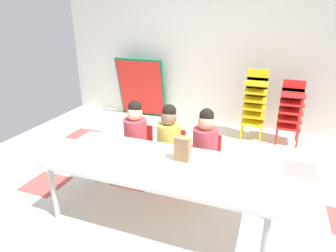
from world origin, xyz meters
name	(u,v)px	position (x,y,z in m)	size (l,w,h in m)	color
ground_plane	(170,187)	(0.00, 0.00, -0.01)	(5.52, 4.47, 0.02)	silver
back_wall	(218,47)	(0.00, 2.24, 1.29)	(5.52, 0.10, 2.58)	beige
craft_table	(161,167)	(0.10, -0.53, 0.55)	(2.00, 0.79, 0.59)	white
seated_child_near_camera	(136,132)	(-0.45, 0.09, 0.55)	(0.32, 0.31, 0.92)	red
seated_child_middle_seat	(169,137)	(-0.05, 0.09, 0.55)	(0.32, 0.32, 0.92)	red
seated_child_far_right	(205,143)	(0.35, 0.09, 0.55)	(0.32, 0.32, 0.92)	red
kid_chair_yellow_stack	(255,101)	(0.71, 1.74, 0.58)	(0.32, 0.30, 1.04)	yellow
kid_chair_red_stack	(291,109)	(1.21, 1.74, 0.52)	(0.32, 0.30, 0.92)	red
folded_activity_table	(141,88)	(-1.31, 2.04, 0.54)	(0.90, 0.29, 1.09)	#19724C
paper_bag_brown	(182,149)	(0.26, -0.41, 0.70)	(0.13, 0.09, 0.22)	#9E754C
paper_plate_near_edge	(143,162)	(-0.05, -0.58, 0.59)	(0.18, 0.18, 0.01)	white
donut_powdered_on_plate	(143,160)	(-0.05, -0.58, 0.61)	(0.11, 0.11, 0.03)	white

